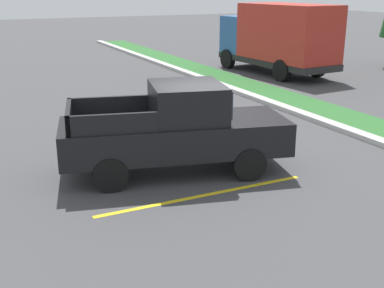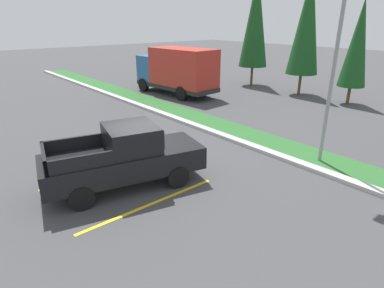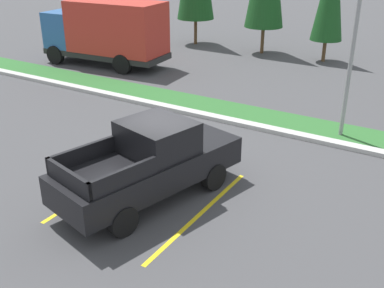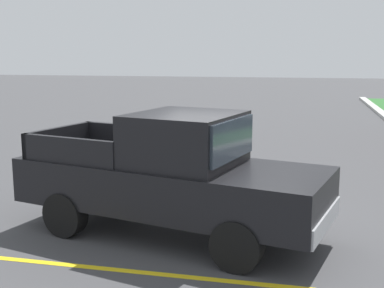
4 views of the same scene
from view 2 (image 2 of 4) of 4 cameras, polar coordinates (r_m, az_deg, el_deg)
ground_plane at (r=11.85m, az=-7.94°, el=-5.47°), size 120.00×120.00×0.00m
parking_line_near at (r=12.52m, az=-15.10°, el=-4.51°), size 0.12×4.80×0.01m
parking_line_far at (r=10.09m, az=-7.27°, el=-10.52°), size 0.12×4.80×0.01m
curb_strip at (r=14.82m, az=8.53°, el=0.41°), size 56.00×0.40×0.15m
grass_median at (r=15.64m, az=11.21°, el=1.17°), size 56.00×1.80×0.06m
pickup_truck_main at (r=10.83m, az=-11.78°, el=-2.32°), size 3.08×5.52×2.10m
cargo_truck_distant at (r=24.25m, az=-2.67°, el=13.06°), size 6.96×2.95×3.40m
street_light at (r=12.65m, az=23.88°, el=14.30°), size 0.24×1.49×7.16m
cypress_tree_leftmost at (r=28.09m, az=11.20°, el=20.85°), size 2.33×2.33×8.96m
cypress_tree_left_inner at (r=25.26m, az=19.77°, el=19.65°), size 2.25×2.25×8.65m
cypress_tree_center at (r=23.54m, az=27.38°, el=15.60°), size 1.72×1.72×6.62m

